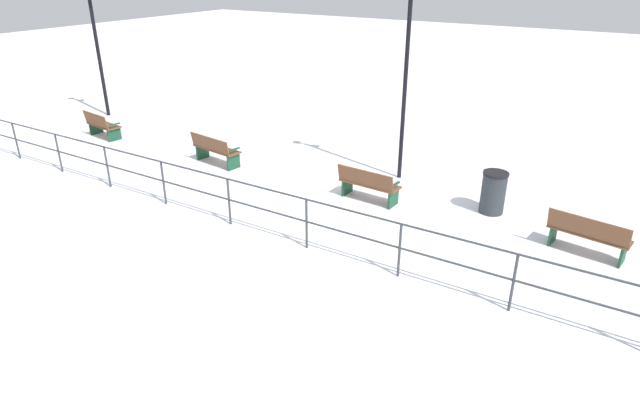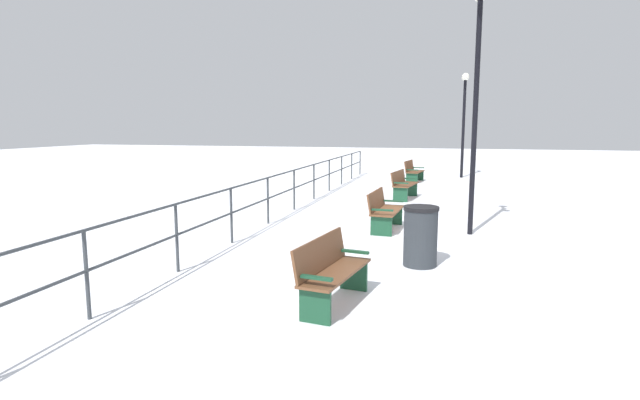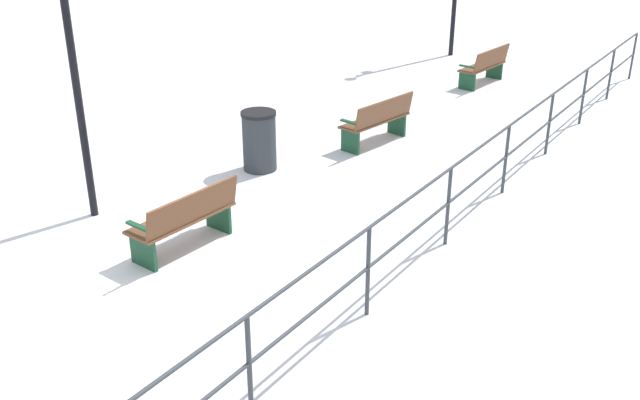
% 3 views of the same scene
% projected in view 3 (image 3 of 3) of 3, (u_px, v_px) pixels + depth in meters
% --- Properties ---
extents(ground_plane, '(80.00, 80.00, 0.00)m').
position_uv_depth(ground_plane, '(186.00, 248.00, 9.65)').
color(ground_plane, white).
rests_on(ground_plane, ground).
extents(bench_nearest, '(0.66, 1.57, 0.88)m').
position_uv_depth(bench_nearest, '(485.00, 66.00, 16.83)').
color(bench_nearest, brown).
rests_on(bench_nearest, ground).
extents(bench_second, '(0.73, 1.60, 0.88)m').
position_uv_depth(bench_second, '(378.00, 120.00, 13.11)').
color(bench_second, brown).
rests_on(bench_second, ground).
extents(bench_third, '(0.66, 1.56, 0.88)m').
position_uv_depth(bench_third, '(185.00, 218.00, 9.43)').
color(bench_third, brown).
rests_on(bench_third, ground).
extents(waterfront_railing, '(0.05, 24.75, 1.12)m').
position_uv_depth(waterfront_railing, '(368.00, 255.00, 7.89)').
color(waterfront_railing, '#383D42').
rests_on(waterfront_railing, ground).
extents(trash_bin, '(0.59, 0.59, 1.01)m').
position_uv_depth(trash_bin, '(259.00, 141.00, 11.99)').
color(trash_bin, '#2D3338').
rests_on(trash_bin, ground).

